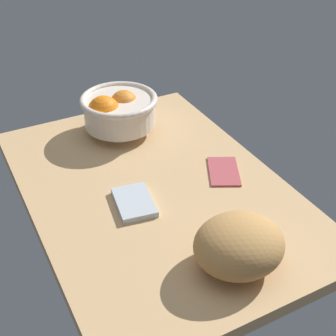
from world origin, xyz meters
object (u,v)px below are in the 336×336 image
bread_loaf (239,245)px  napkin_folded (134,202)px  fruit_bowl (118,110)px  napkin_spare (224,170)px

bread_loaf → napkin_folded: size_ratio=1.49×
fruit_bowl → bread_loaf: bearing=-179.5°
fruit_bowl → napkin_folded: fruit_bowl is taller
bread_loaf → napkin_spare: (25.68, -13.99, -4.66)cm
bread_loaf → napkin_folded: bread_loaf is taller
napkin_spare → bread_loaf: bearing=151.4°
fruit_bowl → napkin_spare: 31.90cm
bread_loaf → napkin_spare: 29.61cm
bread_loaf → napkin_folded: 26.48cm
fruit_bowl → bread_loaf: 53.46cm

